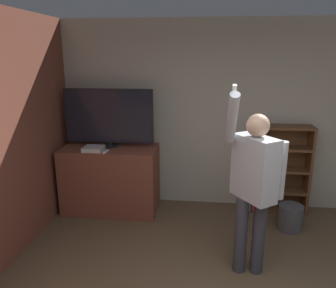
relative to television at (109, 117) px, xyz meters
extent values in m
cube|color=#B2AD9E|center=(1.70, 0.37, -0.02)|extent=(6.87, 0.06, 2.70)
cube|color=brown|center=(-0.77, -1.14, -0.02)|extent=(0.06, 4.56, 2.70)
cube|color=brown|center=(0.00, -0.05, -0.90)|extent=(1.33, 0.65, 0.95)
cylinder|color=black|center=(0.00, 0.00, -0.41)|extent=(0.22, 0.22, 0.03)
cylinder|color=black|center=(0.00, 0.00, -0.37)|extent=(0.06, 0.06, 0.05)
cube|color=black|center=(0.00, 0.00, 0.02)|extent=(1.25, 0.04, 0.76)
cube|color=black|center=(0.00, -0.02, 0.02)|extent=(1.21, 0.01, 0.72)
cube|color=silver|center=(-0.17, -0.23, -0.40)|extent=(0.26, 0.24, 0.06)
cube|color=white|center=(0.02, -0.28, -0.41)|extent=(0.06, 0.14, 0.02)
cube|color=brown|center=(1.97, 0.18, -0.74)|extent=(0.04, 0.28, 1.27)
cube|color=brown|center=(2.79, 0.18, -0.74)|extent=(0.04, 0.28, 1.27)
cube|color=brown|center=(2.38, 0.32, -0.74)|extent=(0.86, 0.01, 1.27)
cube|color=brown|center=(2.38, 0.18, -1.36)|extent=(0.78, 0.28, 0.04)
cube|color=brown|center=(2.38, 0.18, -1.06)|extent=(0.78, 0.28, 0.04)
cube|color=brown|center=(2.38, 0.18, -0.74)|extent=(0.78, 0.28, 0.04)
cube|color=brown|center=(2.38, 0.18, -0.42)|extent=(0.78, 0.28, 0.04)
cube|color=brown|center=(2.38, 0.18, -0.12)|extent=(0.78, 0.28, 0.04)
cube|color=#5B8E99|center=(2.00, 0.16, -1.23)|extent=(0.03, 0.24, 0.26)
cube|color=red|center=(2.05, 0.15, -1.23)|extent=(0.04, 0.23, 0.26)
cube|color=#338447|center=(2.10, 0.16, -1.25)|extent=(0.02, 0.24, 0.21)
cube|color=#5B8E99|center=(2.00, 0.15, -0.91)|extent=(0.03, 0.21, 0.25)
cube|color=#2D569E|center=(2.05, 0.14, -0.92)|extent=(0.03, 0.20, 0.24)
cube|color=#338447|center=(2.09, 0.16, -0.93)|extent=(0.03, 0.24, 0.22)
cube|color=#99663D|center=(2.14, 0.15, -0.91)|extent=(0.03, 0.21, 0.25)
cube|color=beige|center=(2.18, 0.16, -0.93)|extent=(0.04, 0.23, 0.21)
cube|color=orange|center=(2.01, 0.15, -0.60)|extent=(0.04, 0.22, 0.25)
cube|color=#99663D|center=(2.05, 0.14, -0.63)|extent=(0.02, 0.20, 0.18)
cube|color=#2D569E|center=(2.10, 0.17, -0.62)|extent=(0.04, 0.25, 0.19)
cube|color=orange|center=(2.15, 0.15, -0.63)|extent=(0.03, 0.22, 0.18)
cube|color=#2D569E|center=(2.01, 0.16, -0.31)|extent=(0.04, 0.23, 0.19)
cube|color=orange|center=(2.05, 0.15, -0.29)|extent=(0.03, 0.22, 0.22)
cube|color=beige|center=(2.09, 0.15, -0.28)|extent=(0.02, 0.22, 0.25)
cylinder|color=#383842|center=(1.72, -1.28, -0.95)|extent=(0.13, 0.13, 0.84)
cylinder|color=#383842|center=(1.90, -1.28, -0.95)|extent=(0.13, 0.13, 0.84)
cube|color=#B7BCC6|center=(1.81, -1.28, -0.22)|extent=(0.44, 0.49, 0.63)
sphere|color=tan|center=(1.81, -1.28, 0.21)|extent=(0.22, 0.22, 0.22)
cylinder|color=#B7BCC6|center=(2.07, -1.28, -0.23)|extent=(0.09, 0.09, 0.58)
cylinder|color=#B7BCC6|center=(1.56, -1.40, 0.29)|extent=(0.09, 0.41, 0.53)
cube|color=white|center=(1.56, -1.45, 0.53)|extent=(0.04, 0.09, 0.14)
cylinder|color=#4C4C51|center=(2.47, -0.35, -1.21)|extent=(0.31, 0.31, 0.33)
camera|label=1|loc=(1.31, -4.34, 0.86)|focal=35.00mm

